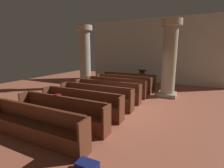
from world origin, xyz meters
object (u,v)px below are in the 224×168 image
Objects in this scene: pillar_aisle_side at (169,58)px; pillar_far_side at (85,56)px; pew_row_6 at (61,110)px; kneeler_box_navy at (87,167)px; pew_row_1 at (123,83)px; pew_row_7 at (33,123)px; pew_row_2 at (116,86)px; pew_row_4 at (95,95)px; pew_row_3 at (107,90)px; hymn_book at (57,95)px; pew_row_5 at (81,102)px; pew_row_0 at (129,80)px; lectern at (142,79)px.

pillar_aisle_side is 1.00× the size of pillar_far_side.
pew_row_6 is 7.90× the size of kneeler_box_navy.
pew_row_1 reaches higher than kneeler_box_navy.
pew_row_2 is at bearing 90.00° from pew_row_7.
pillar_aisle_side is at bearing 84.97° from kneeler_box_navy.
pillar_far_side is (-2.43, 4.77, 1.48)m from pew_row_6.
kneeler_box_navy is at bearing -73.26° from pew_row_1.
pillar_far_side is at bearing 117.01° from pew_row_6.
pew_row_6 is at bearing -90.00° from pew_row_1.
pew_row_4 is 2.01m from pew_row_6.
pew_row_3 is 1.00× the size of pew_row_4.
hymn_book is at bearing 103.85° from pew_row_7.
pew_row_5 is at bearing 90.00° from pew_row_7.
pew_row_1 is at bearing 5.78° from pillar_far_side.
pew_row_0 is 0.88× the size of pillar_aisle_side.
pew_row_0 is at bearing 90.00° from pew_row_4.
lectern is 5.66× the size of hymn_book.
pew_row_0 is 5.02m from pew_row_5.
pillar_far_side is at bearing -152.81° from pew_row_0.
pew_row_6 is 3.06× the size of lectern.
lectern reaches higher than pew_row_4.
pew_row_0 and pew_row_3 have the same top height.
pew_row_5 is at bearing -90.00° from pew_row_1.
pew_row_4 is 17.33× the size of hymn_book.
kneeler_box_navy is (1.93, -0.38, -0.37)m from pew_row_7.
pillar_aisle_side is at bearing 49.89° from pew_row_4.
pew_row_0 is 1.00× the size of pew_row_6.
pew_row_7 is at bearing -90.00° from pew_row_5.
pew_row_5 is (0.00, -3.01, 0.00)m from pew_row_2.
pew_row_5 is 0.88× the size of pillar_far_side.
pew_row_0 and pew_row_5 have the same top height.
pew_row_4 is at bearing 90.00° from pew_row_5.
pew_row_3 is at bearing -90.00° from pew_row_0.
pew_row_0 is at bearing 156.73° from pillar_aisle_side.
lectern reaches higher than pew_row_3.
hymn_book is (-0.29, -2.82, 0.42)m from pew_row_3.
pillar_aisle_side is at bearing -23.27° from pew_row_0.
pillar_far_side is 3.47× the size of lectern.
pew_row_4 is 3.97m from pillar_far_side.
pew_row_3 is at bearing -35.91° from pillar_far_side.
pillar_far_side is at bearing 125.30° from kneeler_box_navy.
pew_row_5 and pew_row_6 have the same top height.
pew_row_1 is 1.00× the size of pew_row_4.
pew_row_7 is at bearing -76.15° from hymn_book.
hymn_book is at bearing -120.21° from pillar_aisle_side.
pillar_aisle_side is 8.94× the size of kneeler_box_navy.
pew_row_3 is 3.48m from pillar_aisle_side.
hymn_book reaches higher than pew_row_2.
pew_row_2 is at bearing -90.00° from pew_row_1.
pew_row_7 is (0.00, -1.00, 0.00)m from pew_row_6.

